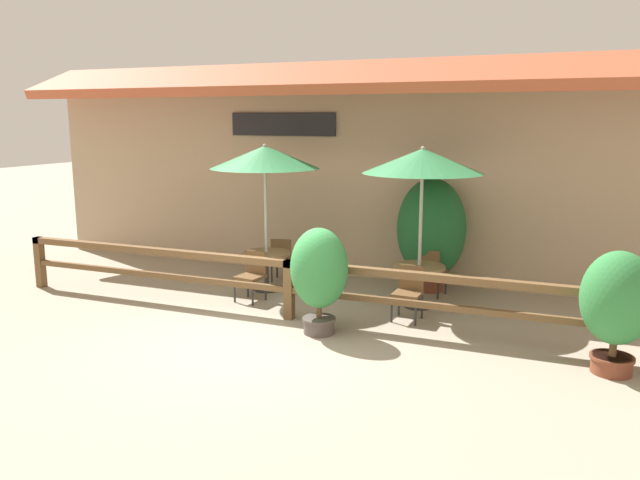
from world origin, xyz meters
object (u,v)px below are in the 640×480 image
at_px(patio_umbrella_near, 265,157).
at_px(chair_near_wallside, 283,257).
at_px(dining_table_near, 267,260).
at_px(chair_middle_wallside, 431,270).
at_px(potted_plant_entrance_palm, 617,303).
at_px(potted_plant_broad_leaf, 319,272).
at_px(dining_table_middle, 419,274).
at_px(patio_umbrella_middle, 423,161).
at_px(chair_middle_streetside, 409,290).
at_px(potted_plant_small_flowering, 431,231).
at_px(chair_near_streetside, 252,274).

relative_size(patio_umbrella_near, chair_near_wallside, 3.13).
xyz_separation_m(dining_table_near, chair_near_wallside, (0.00, 0.69, -0.09)).
height_order(chair_middle_wallside, potted_plant_entrance_palm, potted_plant_entrance_palm).
bearing_deg(potted_plant_broad_leaf, dining_table_middle, 60.31).
height_order(chair_near_wallside, chair_middle_wallside, same).
bearing_deg(patio_umbrella_middle, chair_middle_streetside, -89.53).
relative_size(chair_middle_streetside, potted_plant_entrance_palm, 0.55).
bearing_deg(dining_table_middle, potted_plant_small_flowering, 92.55).
bearing_deg(dining_table_middle, chair_middle_wallside, 85.84).
height_order(dining_table_near, potted_plant_entrance_palm, potted_plant_entrance_palm).
height_order(patio_umbrella_middle, potted_plant_broad_leaf, patio_umbrella_middle).
relative_size(dining_table_middle, potted_plant_broad_leaf, 0.55).
height_order(dining_table_middle, potted_plant_entrance_palm, potted_plant_entrance_palm).
bearing_deg(potted_plant_small_flowering, dining_table_near, -158.16).
xyz_separation_m(chair_near_streetside, chair_middle_wallside, (2.82, 1.42, 0.00)).
distance_m(dining_table_middle, potted_plant_entrance_palm, 3.43).
bearing_deg(chair_middle_wallside, chair_near_wallside, 11.22).
bearing_deg(potted_plant_broad_leaf, chair_middle_streetside, 46.84).
bearing_deg(potted_plant_small_flowering, chair_near_wallside, -171.22).
relative_size(dining_table_middle, chair_middle_wallside, 1.02).
distance_m(patio_umbrella_middle, chair_middle_wallside, 2.08).
relative_size(dining_table_middle, potted_plant_entrance_palm, 0.56).
distance_m(dining_table_near, chair_near_wallside, 0.69).
distance_m(dining_table_near, potted_plant_broad_leaf, 2.57).
distance_m(chair_near_wallside, dining_table_middle, 2.91).
distance_m(dining_table_near, chair_middle_wallside, 2.98).
height_order(patio_umbrella_near, patio_umbrella_middle, same).
relative_size(patio_umbrella_near, dining_table_middle, 3.08).
bearing_deg(chair_near_streetside, potted_plant_entrance_palm, -3.38).
distance_m(patio_umbrella_near, chair_middle_wallside, 3.56).
distance_m(chair_near_streetside, potted_plant_broad_leaf, 2.11).
bearing_deg(patio_umbrella_middle, potted_plant_broad_leaf, -119.69).
relative_size(patio_umbrella_near, dining_table_near, 3.08).
bearing_deg(potted_plant_entrance_palm, chair_near_streetside, 168.63).
distance_m(potted_plant_entrance_palm, potted_plant_small_flowering, 4.14).
height_order(potted_plant_entrance_palm, potted_plant_broad_leaf, potted_plant_broad_leaf).
bearing_deg(patio_umbrella_near, potted_plant_broad_leaf, -45.72).
bearing_deg(potted_plant_small_flowering, chair_middle_streetside, -88.27).
bearing_deg(dining_table_near, chair_near_wallside, 89.84).
distance_m(potted_plant_broad_leaf, potted_plant_small_flowering, 3.11).
bearing_deg(dining_table_near, potted_plant_small_flowering, 21.84).
bearing_deg(dining_table_near, chair_near_streetside, -84.67).
xyz_separation_m(chair_middle_streetside, potted_plant_entrance_palm, (2.87, -1.12, 0.42)).
height_order(dining_table_middle, potted_plant_small_flowering, potted_plant_small_flowering).
bearing_deg(chair_middle_wallside, potted_plant_broad_leaf, 76.91).
distance_m(dining_table_middle, chair_middle_wallside, 0.72).
relative_size(chair_near_streetside, potted_plant_entrance_palm, 0.55).
bearing_deg(potted_plant_small_flowering, potted_plant_entrance_palm, -45.13).
distance_m(chair_near_streetside, chair_middle_wallside, 3.16).
bearing_deg(chair_middle_wallside, potted_plant_small_flowering, -64.86).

